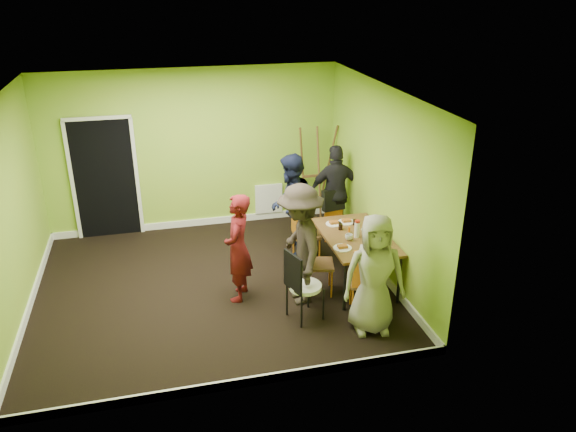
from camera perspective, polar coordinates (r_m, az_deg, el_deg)
name	(u,v)px	position (r m, az deg, el deg)	size (l,w,h in m)	color
ground	(214,287)	(8.29, -7.57, -7.12)	(5.00, 5.00, 0.00)	black
room_walls	(208,224)	(7.88, -8.15, -0.78)	(5.04, 4.54, 2.82)	#9CC131
dining_table	(356,239)	(8.09, 6.90, -2.33)	(0.90, 1.50, 0.75)	black
chair_left_far	(302,229)	(8.70, 1.38, -1.32)	(0.43, 0.42, 0.97)	orange
chair_left_near	(314,258)	(7.85, 2.63, -4.32)	(0.47, 0.47, 0.95)	orange
chair_back_end	(334,206)	(9.35, 4.73, 1.06)	(0.44, 0.50, 0.91)	orange
chair_front_end	(367,278)	(7.37, 8.02, -6.24)	(0.52, 0.52, 1.01)	orange
chair_bentwood	(301,283)	(7.24, 1.32, -6.78)	(0.49, 0.48, 0.99)	black
easel	(316,174)	(10.12, 2.89, 4.31)	(0.71, 0.67, 1.78)	brown
plate_near_left	(334,224)	(8.39, 4.67, -0.79)	(0.24, 0.24, 0.01)	white
plate_near_right	(342,248)	(7.67, 5.55, -3.25)	(0.25, 0.25, 0.01)	white
plate_far_back	(346,222)	(8.47, 5.95, -0.60)	(0.25, 0.25, 0.01)	white
plate_far_front	(371,249)	(7.68, 8.44, -3.38)	(0.24, 0.24, 0.01)	white
plate_wall_back	(374,229)	(8.28, 8.73, -1.33)	(0.25, 0.25, 0.01)	white
plate_wall_front	(379,239)	(7.99, 9.18, -2.33)	(0.21, 0.21, 0.01)	white
thermos	(357,230)	(7.98, 7.03, -1.39)	(0.08, 0.08, 0.23)	white
blue_bottle	(379,236)	(7.86, 9.23, -2.05)	(0.08, 0.08, 0.19)	#172DB1
orange_bottle	(349,230)	(8.13, 6.24, -1.39)	(0.03, 0.03, 0.09)	orange
glass_mid	(341,227)	(8.21, 5.36, -1.09)	(0.06, 0.06, 0.09)	black
glass_back	(355,222)	(8.39, 6.80, -0.62)	(0.06, 0.06, 0.08)	black
glass_front	(373,249)	(7.60, 8.65, -3.35)	(0.06, 0.06, 0.09)	black
cup_a	(349,237)	(7.90, 6.21, -2.15)	(0.11, 0.11, 0.09)	white
cup_b	(365,232)	(8.06, 7.79, -1.64)	(0.11, 0.11, 0.10)	white
person_standing	(238,248)	(7.64, -5.10, -3.24)	(0.56, 0.37, 1.54)	#590F12
person_left_far	(291,206)	(8.79, 0.30, 0.99)	(0.81, 0.63, 1.67)	#151A35
person_left_near	(300,245)	(7.52, 1.26, -2.93)	(1.10, 0.63, 1.70)	#2A231C
person_back_end	(336,192)	(9.43, 4.89, 2.40)	(0.96, 0.40, 1.63)	black
person_front_end	(374,275)	(7.01, 8.75, -5.90)	(0.77, 0.50, 1.57)	gray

